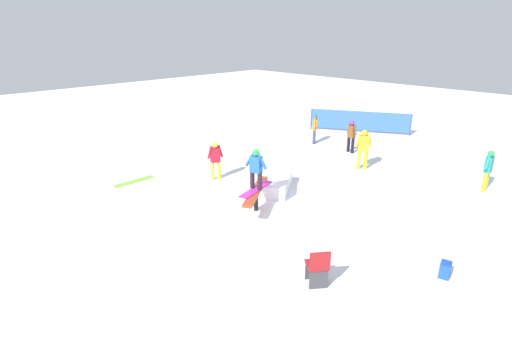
% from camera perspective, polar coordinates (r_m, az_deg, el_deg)
% --- Properties ---
extents(ground_plane, '(60.00, 60.00, 0.00)m').
position_cam_1_polar(ground_plane, '(12.08, -0.00, -5.69)').
color(ground_plane, white).
extents(rail_feature, '(2.10, 1.47, 0.67)m').
position_cam_1_polar(rail_feature, '(11.84, -0.00, -3.20)').
color(rail_feature, black).
rests_on(rail_feature, ground).
extents(snow_kicker_ramp, '(2.32, 2.23, 0.44)m').
position_cam_1_polar(snow_kicker_ramp, '(13.50, 1.55, -1.84)').
color(snow_kicker_ramp, white).
rests_on(snow_kicker_ramp, ground).
extents(main_rider_on_rail, '(1.53, 0.72, 1.25)m').
position_cam_1_polar(main_rider_on_rail, '(11.59, -0.00, -0.01)').
color(main_rider_on_rail, '#D228A2').
rests_on(main_rider_on_rail, rail_feature).
extents(bystander_teal, '(0.61, 0.21, 1.41)m').
position_cam_1_polar(bystander_teal, '(15.26, 30.22, 0.24)').
color(bystander_teal, yellow).
rests_on(bystander_teal, ground).
extents(bystander_orange, '(0.55, 0.43, 1.38)m').
position_cam_1_polar(bystander_orange, '(19.03, 8.37, 6.13)').
color(bystander_orange, '#3B3E66').
rests_on(bystander_orange, ground).
extents(bystander_yellow, '(0.56, 0.52, 1.55)m').
position_cam_1_polar(bystander_yellow, '(15.83, 15.09, 3.22)').
color(bystander_yellow, gold).
rests_on(bystander_yellow, ground).
extents(bystander_red, '(0.60, 0.29, 1.39)m').
position_cam_1_polar(bystander_red, '(14.31, -5.83, 1.70)').
color(bystander_red, '#CDD132').
rests_on(bystander_red, ground).
extents(bystander_brown, '(0.26, 0.59, 1.41)m').
position_cam_1_polar(bystander_brown, '(17.89, 13.47, 4.98)').
color(bystander_brown, black).
rests_on(bystander_brown, ground).
extents(loose_snowboard_lime, '(1.49, 0.28, 0.02)m').
position_cam_1_polar(loose_snowboard_lime, '(14.88, -17.02, -1.51)').
color(loose_snowboard_lime, '#91CE3D').
rests_on(loose_snowboard_lime, ground).
extents(folding_chair, '(0.62, 0.62, 0.88)m').
position_cam_1_polar(folding_chair, '(8.74, 8.77, -13.61)').
color(folding_chair, '#3F3F44').
rests_on(folding_chair, ground).
extents(backpack_on_snow, '(0.34, 0.28, 0.34)m').
position_cam_1_polar(backpack_on_snow, '(9.95, 25.40, -12.68)').
color(backpack_on_snow, blue).
rests_on(backpack_on_snow, ground).
extents(safety_fence, '(2.46, 4.50, 1.10)m').
position_cam_1_polar(safety_fence, '(21.63, 14.57, 6.88)').
color(safety_fence, blue).
rests_on(safety_fence, ground).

